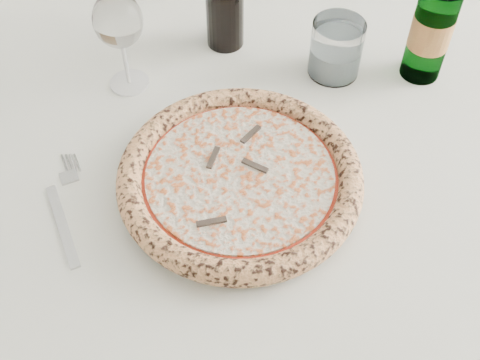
{
  "coord_description": "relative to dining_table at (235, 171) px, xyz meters",
  "views": [
    {
      "loc": [
        -0.24,
        -0.92,
        1.43
      ],
      "look_at": [
        -0.2,
        -0.39,
        0.78
      ],
      "focal_mm": 45.0,
      "sensor_mm": 36.0,
      "label": 1
    }
  ],
  "objects": [
    {
      "name": "beer_bottle",
      "position": [
        0.32,
        0.13,
        0.18
      ],
      "size": [
        0.07,
        0.07,
        0.25
      ],
      "color": "#206428",
      "rests_on": "dining_table"
    },
    {
      "name": "wine_glass",
      "position": [
        -0.17,
        0.13,
        0.2
      ],
      "size": [
        0.08,
        0.08,
        0.17
      ],
      "color": "silver",
      "rests_on": "dining_table"
    },
    {
      "name": "dining_table",
      "position": [
        0.0,
        0.0,
        0.0
      ],
      "size": [
        1.67,
        1.09,
        0.76
      ],
      "color": "brown",
      "rests_on": "floor"
    },
    {
      "name": "floor",
      "position": [
        0.2,
        0.29,
        -0.69
      ],
      "size": [
        5.0,
        6.0,
        0.02
      ],
      "primitive_type": "cube",
      "color": "slate",
      "rests_on": "ground"
    },
    {
      "name": "plate",
      "position": [
        -0.0,
        -0.1,
        0.09
      ],
      "size": [
        0.3,
        0.3,
        0.02
      ],
      "color": "white",
      "rests_on": "dining_table"
    },
    {
      "name": "tumbler",
      "position": [
        0.18,
        0.14,
        0.12
      ],
      "size": [
        0.09,
        0.09,
        0.1
      ],
      "color": "silver",
      "rests_on": "dining_table"
    },
    {
      "name": "fork",
      "position": [
        -0.25,
        -0.12,
        0.08
      ],
      "size": [
        0.06,
        0.21,
        0.0
      ],
      "color": "#ABABAB",
      "rests_on": "dining_table"
    },
    {
      "name": "pizza",
      "position": [
        -0.0,
        -0.1,
        0.11
      ],
      "size": [
        0.34,
        0.34,
        0.04
      ],
      "color": "tan",
      "rests_on": "plate"
    }
  ]
}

